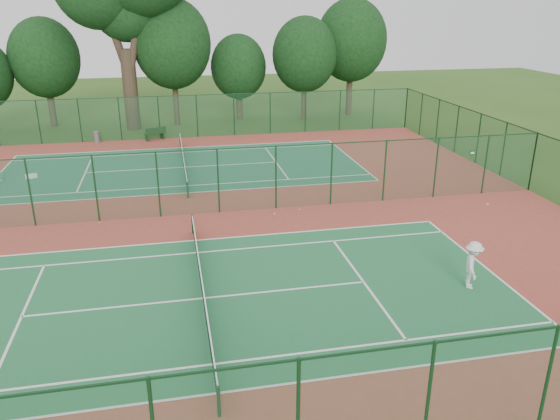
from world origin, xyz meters
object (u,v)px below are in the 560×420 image
(bench, at_px, (155,134))
(kit_bag, at_px, (31,176))
(trash_bin, at_px, (97,137))
(player_near, at_px, (473,265))

(bench, relative_size, kit_bag, 2.52)
(trash_bin, relative_size, bench, 0.50)
(bench, height_order, kit_bag, bench)
(player_near, xyz_separation_m, bench, (-12.27, 27.71, -0.43))
(player_near, relative_size, trash_bin, 2.16)
(trash_bin, relative_size, kit_bag, 1.27)
(trash_bin, bearing_deg, kit_bag, -108.81)
(player_near, height_order, kit_bag, player_near)
(trash_bin, distance_m, bench, 4.59)
(player_near, bearing_deg, kit_bag, 71.20)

